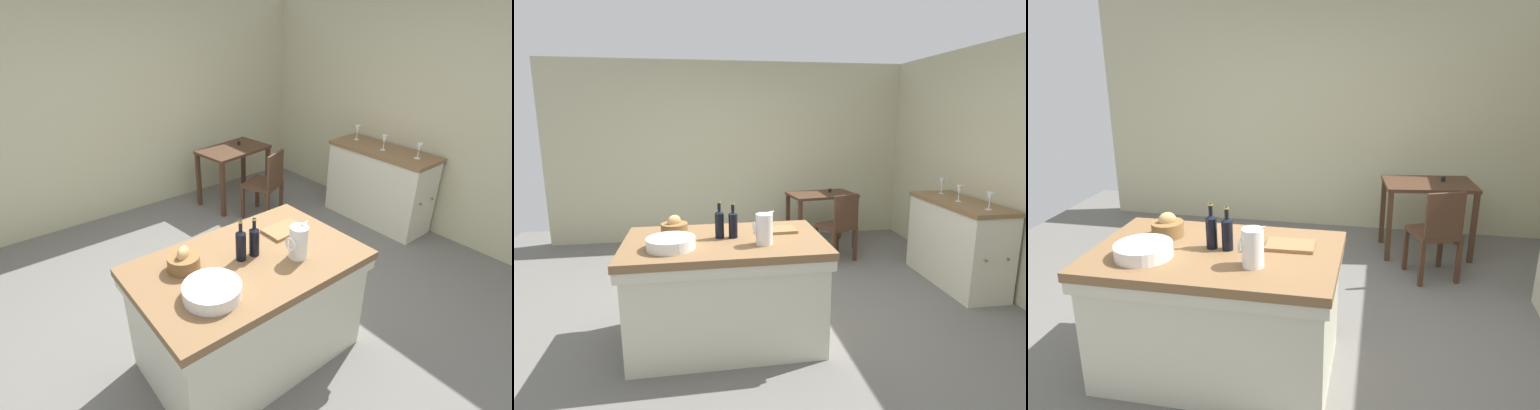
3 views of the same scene
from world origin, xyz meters
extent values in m
plane|color=#66635E|center=(0.00, 0.00, 0.00)|extent=(6.76, 6.76, 0.00)
cube|color=#B7B28E|center=(0.00, 2.60, 1.30)|extent=(5.32, 0.12, 2.60)
cube|color=brown|center=(-0.33, -0.40, 0.84)|extent=(1.58, 0.98, 0.06)
cube|color=beige|center=(-0.33, -0.40, 0.77)|extent=(1.56, 0.96, 0.08)
cube|color=beige|center=(-0.33, -0.40, 0.41)|extent=(1.50, 0.90, 0.81)
cube|color=#472D1E|center=(1.17, 1.92, 0.75)|extent=(0.97, 0.67, 0.04)
cube|color=#472D1E|center=(0.79, 1.62, 0.36)|extent=(0.06, 0.06, 0.73)
cube|color=#472D1E|center=(1.61, 1.73, 0.36)|extent=(0.06, 0.06, 0.73)
cube|color=#472D1E|center=(0.72, 2.10, 0.36)|extent=(0.06, 0.06, 0.73)
cube|color=#472D1E|center=(1.55, 2.22, 0.36)|extent=(0.06, 0.06, 0.73)
cylinder|color=black|center=(1.31, 1.99, 0.79)|extent=(0.04, 0.04, 0.05)
cube|color=#472D1E|center=(1.19, 1.33, 0.44)|extent=(0.52, 0.52, 0.04)
cube|color=#472D1E|center=(1.25, 1.16, 0.67)|extent=(0.35, 0.16, 0.42)
cube|color=#472D1E|center=(1.29, 1.56, 0.21)|extent=(0.05, 0.05, 0.42)
cube|color=#472D1E|center=(0.96, 1.43, 0.21)|extent=(0.05, 0.05, 0.42)
cube|color=#472D1E|center=(1.42, 1.23, 0.21)|extent=(0.05, 0.05, 0.42)
cube|color=#472D1E|center=(1.09, 1.10, 0.21)|extent=(0.05, 0.05, 0.42)
cylinder|color=white|center=(-0.04, -0.58, 0.99)|extent=(0.13, 0.13, 0.24)
cone|color=white|center=(0.02, -0.58, 1.12)|extent=(0.07, 0.04, 0.06)
torus|color=white|center=(-0.11, -0.58, 1.00)|extent=(0.02, 0.10, 0.10)
cylinder|color=white|center=(-0.74, -0.58, 0.91)|extent=(0.36, 0.36, 0.08)
cylinder|color=brown|center=(-0.73, -0.22, 0.92)|extent=(0.22, 0.22, 0.10)
ellipsoid|color=tan|center=(-0.73, -0.22, 0.99)|extent=(0.14, 0.12, 0.10)
cube|color=olive|center=(0.13, -0.26, 0.88)|extent=(0.32, 0.21, 0.02)
cylinder|color=black|center=(-0.26, -0.37, 0.97)|extent=(0.07, 0.07, 0.19)
cone|color=black|center=(-0.26, -0.37, 1.08)|extent=(0.07, 0.07, 0.02)
cylinder|color=black|center=(-0.26, -0.37, 1.12)|extent=(0.03, 0.03, 0.07)
cylinder|color=#B29933|center=(-0.26, -0.37, 1.15)|extent=(0.03, 0.03, 0.01)
cylinder|color=black|center=(-0.37, -0.36, 0.97)|extent=(0.07, 0.07, 0.20)
cone|color=black|center=(-0.37, -0.36, 1.09)|extent=(0.07, 0.07, 0.02)
cylinder|color=black|center=(-0.37, -0.36, 1.13)|extent=(0.03, 0.03, 0.07)
cylinder|color=#B29933|center=(-0.37, -0.36, 1.16)|extent=(0.03, 0.03, 0.01)
camera|label=1|loc=(-1.69, -2.22, 2.43)|focal=27.84mm
camera|label=2|loc=(-0.50, -3.56, 1.83)|focal=28.81mm
camera|label=3|loc=(0.66, -3.22, 2.15)|focal=35.38mm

